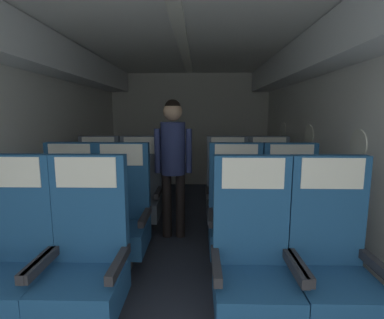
% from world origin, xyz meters
% --- Properties ---
extents(ground, '(3.41, 6.04, 0.02)m').
position_xyz_m(ground, '(0.00, 2.82, -0.01)').
color(ground, '#2D3342').
extents(fuselage_shell, '(3.29, 5.69, 2.31)m').
position_xyz_m(fuselage_shell, '(0.00, 3.08, 1.65)').
color(fuselage_shell, silver).
rests_on(fuselage_shell, ground).
extents(seat_a_left_window, '(0.52, 0.50, 1.18)m').
position_xyz_m(seat_a_left_window, '(-1.04, 1.47, 0.49)').
color(seat_a_left_window, '#38383D').
rests_on(seat_a_left_window, ground).
extents(seat_a_left_aisle, '(0.52, 0.50, 1.18)m').
position_xyz_m(seat_a_left_aisle, '(-0.54, 1.47, 0.49)').
color(seat_a_left_aisle, '#38383D').
rests_on(seat_a_left_aisle, ground).
extents(seat_a_right_aisle, '(0.52, 0.50, 1.18)m').
position_xyz_m(seat_a_right_aisle, '(1.04, 1.48, 0.49)').
color(seat_a_right_aisle, '#38383D').
rests_on(seat_a_right_aisle, ground).
extents(seat_a_right_window, '(0.52, 0.50, 1.18)m').
position_xyz_m(seat_a_right_window, '(0.53, 1.47, 0.49)').
color(seat_a_right_window, '#38383D').
rests_on(seat_a_right_window, ground).
extents(seat_b_left_window, '(0.52, 0.50, 1.18)m').
position_xyz_m(seat_b_left_window, '(-1.03, 2.31, 0.49)').
color(seat_b_left_window, '#38383D').
rests_on(seat_b_left_window, ground).
extents(seat_b_left_aisle, '(0.52, 0.50, 1.18)m').
position_xyz_m(seat_b_left_aisle, '(-0.53, 2.30, 0.49)').
color(seat_b_left_aisle, '#38383D').
rests_on(seat_b_left_aisle, ground).
extents(seat_b_right_aisle, '(0.52, 0.50, 1.18)m').
position_xyz_m(seat_b_right_aisle, '(1.04, 2.31, 0.49)').
color(seat_b_right_aisle, '#38383D').
rests_on(seat_b_right_aisle, ground).
extents(seat_b_right_window, '(0.52, 0.50, 1.18)m').
position_xyz_m(seat_b_right_window, '(0.53, 2.32, 0.49)').
color(seat_b_right_window, '#38383D').
rests_on(seat_b_right_window, ground).
extents(seat_c_left_window, '(0.52, 0.50, 1.18)m').
position_xyz_m(seat_c_left_window, '(-1.04, 3.14, 0.49)').
color(seat_c_left_window, '#38383D').
rests_on(seat_c_left_window, ground).
extents(seat_c_left_aisle, '(0.52, 0.50, 1.18)m').
position_xyz_m(seat_c_left_aisle, '(-0.53, 3.14, 0.49)').
color(seat_c_left_aisle, '#38383D').
rests_on(seat_c_left_aisle, ground).
extents(seat_c_right_aisle, '(0.52, 0.50, 1.18)m').
position_xyz_m(seat_c_right_aisle, '(1.03, 3.15, 0.49)').
color(seat_c_right_aisle, '#38383D').
rests_on(seat_c_right_aisle, ground).
extents(seat_c_right_window, '(0.52, 0.50, 1.18)m').
position_xyz_m(seat_c_right_window, '(0.53, 3.14, 0.49)').
color(seat_c_right_window, '#38383D').
rests_on(seat_c_right_window, ground).
extents(flight_attendant, '(0.43, 0.28, 1.61)m').
position_xyz_m(flight_attendant, '(-0.11, 3.02, 0.99)').
color(flight_attendant, black).
rests_on(flight_attendant, ground).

